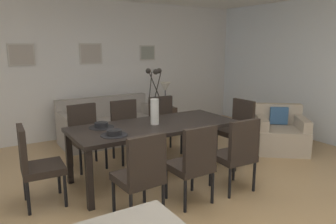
{
  "coord_description": "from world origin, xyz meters",
  "views": [
    {
      "loc": [
        -1.81,
        -2.91,
        1.78
      ],
      "look_at": [
        0.51,
        0.86,
        0.84
      ],
      "focal_mm": 34.48,
      "sensor_mm": 36.0,
      "label": 1
    }
  ],
  "objects_px": {
    "dining_chair_near_right": "(86,133)",
    "armchair": "(280,133)",
    "dining_chair_mid_left": "(237,151)",
    "centerpiece_vase": "(155,103)",
    "dining_chair_head_west": "(35,162)",
    "framed_picture_center": "(91,54)",
    "framed_picture_right": "(147,53)",
    "bowl_near_left": "(114,132)",
    "side_table": "(165,120)",
    "dining_table": "(155,129)",
    "dining_chair_far_right": "(127,127)",
    "framed_picture_left": "(21,55)",
    "dining_chair_head_east": "(238,126)",
    "dining_chair_near_left": "(141,172)",
    "table_lamp": "(165,89)",
    "dining_chair_far_left": "(193,161)",
    "sofa": "(109,126)",
    "bowl_near_right": "(101,124)",
    "dining_chair_mid_right": "(164,122)"
  },
  "relations": [
    {
      "from": "bowl_near_right",
      "to": "dining_chair_near_left",
      "type": "bearing_deg",
      "value": -89.1
    },
    {
      "from": "dining_chair_mid_left",
      "to": "dining_chair_head_west",
      "type": "distance_m",
      "value": 2.32
    },
    {
      "from": "dining_chair_mid_left",
      "to": "framed_picture_center",
      "type": "xyz_separation_m",
      "value": [
        -0.63,
        3.38,
        1.09
      ]
    },
    {
      "from": "centerpiece_vase",
      "to": "framed_picture_center",
      "type": "distance_m",
      "value": 2.54
    },
    {
      "from": "framed_picture_center",
      "to": "dining_chair_head_east",
      "type": "bearing_deg",
      "value": -58.55
    },
    {
      "from": "dining_table",
      "to": "side_table",
      "type": "distance_m",
      "value": 2.35
    },
    {
      "from": "dining_chair_near_left",
      "to": "framed_picture_center",
      "type": "bearing_deg",
      "value": 79.1
    },
    {
      "from": "framed_picture_right",
      "to": "centerpiece_vase",
      "type": "bearing_deg",
      "value": -116.28
    },
    {
      "from": "dining_chair_mid_left",
      "to": "table_lamp",
      "type": "relative_size",
      "value": 1.8
    },
    {
      "from": "dining_chair_mid_left",
      "to": "centerpiece_vase",
      "type": "xyz_separation_m",
      "value": [
        -0.63,
        0.9,
        0.51
      ]
    },
    {
      "from": "dining_chair_far_right",
      "to": "framed_picture_center",
      "type": "relative_size",
      "value": 2.11
    },
    {
      "from": "dining_chair_mid_left",
      "to": "bowl_near_left",
      "type": "height_order",
      "value": "dining_chair_mid_left"
    },
    {
      "from": "dining_chair_far_left",
      "to": "dining_chair_mid_left",
      "type": "xyz_separation_m",
      "value": [
        0.64,
        -0.02,
        0.0
      ]
    },
    {
      "from": "centerpiece_vase",
      "to": "sofa",
      "type": "distance_m",
      "value": 2.04
    },
    {
      "from": "dining_chair_far_right",
      "to": "dining_chair_mid_right",
      "type": "distance_m",
      "value": 0.68
    },
    {
      "from": "framed_picture_center",
      "to": "dining_chair_mid_right",
      "type": "bearing_deg",
      "value": -67.76
    },
    {
      "from": "dining_chair_near_left",
      "to": "table_lamp",
      "type": "bearing_deg",
      "value": 54.74
    },
    {
      "from": "dining_chair_far_right",
      "to": "dining_chair_head_west",
      "type": "relative_size",
      "value": 1.0
    },
    {
      "from": "bowl_near_left",
      "to": "framed_picture_right",
      "type": "bearing_deg",
      "value": 54.98
    },
    {
      "from": "dining_table",
      "to": "centerpiece_vase",
      "type": "bearing_deg",
      "value": 55.35
    },
    {
      "from": "sofa",
      "to": "bowl_near_left",
      "type": "bearing_deg",
      "value": -109.55
    },
    {
      "from": "dining_chair_mid_left",
      "to": "framed_picture_right",
      "type": "distance_m",
      "value": 3.6
    },
    {
      "from": "bowl_near_left",
      "to": "framed_picture_left",
      "type": "bearing_deg",
      "value": 101.82
    },
    {
      "from": "dining_chair_mid_left",
      "to": "table_lamp",
      "type": "height_order",
      "value": "table_lamp"
    },
    {
      "from": "dining_chair_near_left",
      "to": "bowl_near_right",
      "type": "distance_m",
      "value": 1.11
    },
    {
      "from": "bowl_near_left",
      "to": "side_table",
      "type": "height_order",
      "value": "bowl_near_left"
    },
    {
      "from": "dining_chair_mid_right",
      "to": "centerpiece_vase",
      "type": "bearing_deg",
      "value": -127.1
    },
    {
      "from": "dining_chair_far_left",
      "to": "dining_chair_head_east",
      "type": "xyz_separation_m",
      "value": [
        1.52,
        0.89,
        0.0
      ]
    },
    {
      "from": "dining_chair_head_east",
      "to": "dining_chair_far_left",
      "type": "bearing_deg",
      "value": -149.55
    },
    {
      "from": "dining_chair_near_left",
      "to": "dining_chair_near_right",
      "type": "height_order",
      "value": "same"
    },
    {
      "from": "dining_chair_head_west",
      "to": "framed_picture_center",
      "type": "relative_size",
      "value": 2.11
    },
    {
      "from": "dining_chair_near_right",
      "to": "armchair",
      "type": "height_order",
      "value": "dining_chair_near_right"
    },
    {
      "from": "dining_chair_near_left",
      "to": "dining_chair_head_west",
      "type": "bearing_deg",
      "value": 135.04
    },
    {
      "from": "side_table",
      "to": "framed_picture_left",
      "type": "height_order",
      "value": "framed_picture_left"
    },
    {
      "from": "dining_chair_far_right",
      "to": "framed_picture_center",
      "type": "bearing_deg",
      "value": 89.29
    },
    {
      "from": "armchair",
      "to": "framed_picture_left",
      "type": "relative_size",
      "value": 2.6
    },
    {
      "from": "dining_chair_far_left",
      "to": "dining_chair_far_right",
      "type": "distance_m",
      "value": 1.74
    },
    {
      "from": "dining_chair_near_right",
      "to": "bowl_near_right",
      "type": "bearing_deg",
      "value": -89.37
    },
    {
      "from": "dining_chair_near_right",
      "to": "dining_chair_far_right",
      "type": "distance_m",
      "value": 0.65
    },
    {
      "from": "side_table",
      "to": "armchair",
      "type": "bearing_deg",
      "value": -61.77
    },
    {
      "from": "dining_chair_mid_right",
      "to": "armchair",
      "type": "bearing_deg",
      "value": -29.32
    },
    {
      "from": "dining_chair_near_right",
      "to": "centerpiece_vase",
      "type": "distance_m",
      "value": 1.21
    },
    {
      "from": "dining_chair_near_right",
      "to": "table_lamp",
      "type": "relative_size",
      "value": 1.8
    },
    {
      "from": "dining_chair_head_west",
      "to": "dining_chair_near_left",
      "type": "bearing_deg",
      "value": -44.96
    },
    {
      "from": "bowl_near_left",
      "to": "table_lamp",
      "type": "distance_m",
      "value": 2.89
    },
    {
      "from": "dining_chair_mid_left",
      "to": "armchair",
      "type": "distance_m",
      "value": 1.94
    },
    {
      "from": "dining_table",
      "to": "dining_chair_far_right",
      "type": "xyz_separation_m",
      "value": [
        -0.02,
        0.86,
        -0.16
      ]
    },
    {
      "from": "framed_picture_center",
      "to": "dining_chair_far_left",
      "type": "bearing_deg",
      "value": -90.11
    },
    {
      "from": "dining_chair_far_left",
      "to": "side_table",
      "type": "xyz_separation_m",
      "value": [
        1.32,
        2.79,
        -0.25
      ]
    },
    {
      "from": "bowl_near_left",
      "to": "armchair",
      "type": "bearing_deg",
      "value": 2.02
    }
  ]
}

